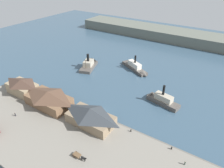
# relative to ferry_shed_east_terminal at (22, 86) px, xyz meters

# --- Properties ---
(ground_plane) EXTENTS (320.00, 320.00, 0.00)m
(ground_plane) POSITION_rel_ferry_shed_east_terminal_xyz_m (39.61, 9.97, -4.86)
(ground_plane) COLOR #385166
(quay_promenade) EXTENTS (110.00, 36.00, 1.20)m
(quay_promenade) POSITION_rel_ferry_shed_east_terminal_xyz_m (39.61, -12.03, -4.26)
(quay_promenade) COLOR gray
(quay_promenade) RESTS_ON ground
(seawall_edge) EXTENTS (110.00, 0.80, 1.00)m
(seawall_edge) POSITION_rel_ferry_shed_east_terminal_xyz_m (39.61, 6.37, -4.36)
(seawall_edge) COLOR #666159
(seawall_edge) RESTS_ON ground
(ferry_shed_east_terminal) EXTENTS (14.83, 8.75, 7.22)m
(ferry_shed_east_terminal) POSITION_rel_ferry_shed_east_terminal_xyz_m (0.00, 0.00, 0.00)
(ferry_shed_east_terminal) COLOR #998466
(ferry_shed_east_terminal) RESTS_ON quay_promenade
(ferry_shed_west_terminal) EXTENTS (20.48, 10.97, 7.02)m
(ferry_shed_west_terminal) POSITION_rel_ferry_shed_east_terminal_xyz_m (18.23, -0.06, -0.10)
(ferry_shed_west_terminal) COLOR brown
(ferry_shed_west_terminal) RESTS_ON quay_promenade
(ferry_shed_central_terminal) EXTENTS (18.71, 9.95, 7.30)m
(ferry_shed_central_terminal) POSITION_rel_ferry_shed_east_terminal_xyz_m (40.96, 0.41, 0.05)
(ferry_shed_central_terminal) COLOR #847056
(ferry_shed_central_terminal) RESTS_ON quay_promenade
(horse_cart) EXTENTS (5.47, 1.68, 1.87)m
(horse_cart) POSITION_rel_ferry_shed_east_terminal_xyz_m (48.03, -14.66, -2.74)
(horse_cart) COLOR brown
(horse_cart) RESTS_ON quay_promenade
(pedestrian_near_east_shed) EXTENTS (0.39, 0.39, 1.57)m
(pedestrian_near_east_shed) POSITION_rel_ferry_shed_east_terminal_xyz_m (77.20, 1.28, -2.95)
(pedestrian_near_east_shed) COLOR #3D4C42
(pedestrian_near_east_shed) RESTS_ON quay_promenade
(pedestrian_at_waters_edge) EXTENTS (0.41, 0.41, 1.66)m
(pedestrian_at_waters_edge) POSITION_rel_ferry_shed_east_terminal_xyz_m (12.18, -12.94, -2.91)
(pedestrian_at_waters_edge) COLOR #232328
(pedestrian_at_waters_edge) RESTS_ON quay_promenade
(mooring_post_west) EXTENTS (0.44, 0.44, 0.90)m
(mooring_post_west) POSITION_rel_ferry_shed_east_terminal_xyz_m (56.24, 4.91, -3.21)
(mooring_post_west) COLOR black
(mooring_post_west) RESTS_ON quay_promenade
(mooring_post_center_east) EXTENTS (0.44, 0.44, 0.90)m
(mooring_post_center_east) POSITION_rel_ferry_shed_east_terminal_xyz_m (71.71, 5.01, -3.21)
(mooring_post_center_east) COLOR black
(mooring_post_center_east) RESTS_ON quay_promenade
(ferry_approaching_west) EXTENTS (17.10, 7.52, 10.47)m
(ferry_approaching_west) POSITION_rel_ferry_shed_east_terminal_xyz_m (58.12, 29.97, -3.05)
(ferry_approaching_west) COLOR #514C47
(ferry_approaching_west) RESTS_ON ground
(ferry_mid_harbor) EXTENTS (22.06, 14.55, 10.18)m
(ferry_mid_harbor) POSITION_rel_ferry_shed_east_terminal_xyz_m (34.05, 52.85, -3.25)
(ferry_mid_harbor) COLOR #514C47
(ferry_mid_harbor) RESTS_ON ground
(ferry_moored_west) EXTENTS (11.71, 18.26, 11.36)m
(ferry_moored_west) POSITION_rel_ferry_shed_east_terminal_xyz_m (7.53, 41.84, -3.16)
(ferry_moored_west) COLOR #514C47
(ferry_moored_west) RESTS_ON ground
(far_headland) EXTENTS (180.00, 24.00, 8.00)m
(far_headland) POSITION_rel_ferry_shed_east_terminal_xyz_m (39.61, 119.97, -0.86)
(far_headland) COLOR #60665B
(far_headland) RESTS_ON ground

